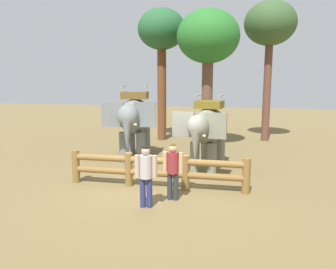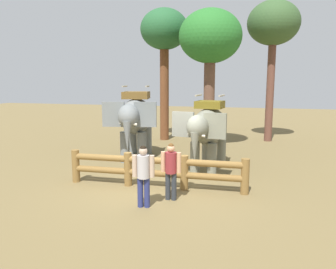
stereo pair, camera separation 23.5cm
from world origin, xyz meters
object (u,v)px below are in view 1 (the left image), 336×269
(elephant_near_left, at_px, (134,118))
(tourist_woman_in_black, at_px, (173,167))
(tree_far_left, at_px, (208,40))
(tree_back_center, at_px, (162,34))
(tourist_man_in_blue, at_px, (146,172))
(tree_far_right, at_px, (270,27))
(elephant_center, at_px, (207,128))
(log_fence, at_px, (157,168))

(elephant_near_left, xyz_separation_m, tourist_woman_in_black, (2.53, -4.26, -0.79))
(tree_far_left, bearing_deg, elephant_near_left, -132.61)
(tourist_woman_in_black, distance_m, tree_back_center, 10.38)
(tourist_man_in_blue, bearing_deg, elephant_near_left, 111.74)
(elephant_near_left, distance_m, tree_back_center, 6.06)
(tree_far_right, bearing_deg, tourist_woman_in_black, -106.64)
(elephant_near_left, distance_m, tourist_man_in_blue, 5.39)
(tourist_woman_in_black, relative_size, tourist_man_in_blue, 0.97)
(elephant_near_left, bearing_deg, tree_far_left, 47.39)
(tree_far_left, bearing_deg, tree_far_right, 43.97)
(tree_back_center, bearing_deg, elephant_center, -61.11)
(tree_back_center, bearing_deg, tourist_woman_in_black, -74.09)
(tree_far_left, height_order, tree_back_center, tree_back_center)
(elephant_near_left, xyz_separation_m, tourist_man_in_blue, (1.98, -4.95, -0.76))
(log_fence, distance_m, tourist_man_in_blue, 1.63)
(tree_back_center, relative_size, tree_far_right, 0.96)
(tree_far_left, height_order, tree_far_right, tree_far_right)
(log_fence, relative_size, tree_back_center, 0.80)
(elephant_near_left, relative_size, tree_far_left, 0.56)
(tourist_woman_in_black, height_order, tree_back_center, tree_back_center)
(tourist_woman_in_black, relative_size, tree_far_left, 0.25)
(elephant_center, distance_m, tree_back_center, 7.60)
(tourist_woman_in_black, xyz_separation_m, tourist_man_in_blue, (-0.56, -0.69, 0.03))
(elephant_center, xyz_separation_m, tree_far_right, (2.39, 6.59, 4.39))
(log_fence, bearing_deg, tree_far_right, 67.85)
(tourist_woman_in_black, xyz_separation_m, tree_back_center, (-2.54, 8.91, 4.68))
(tourist_man_in_blue, distance_m, tree_far_right, 12.20)
(tourist_man_in_blue, xyz_separation_m, tree_far_left, (0.66, 7.82, 4.10))
(elephant_center, xyz_separation_m, tree_far_left, (-0.46, 3.84, 3.51))
(tourist_man_in_blue, bearing_deg, tree_back_center, 101.66)
(log_fence, relative_size, elephant_center, 1.72)
(tree_back_center, bearing_deg, elephant_near_left, -89.93)
(tourist_woman_in_black, distance_m, tourist_man_in_blue, 0.89)
(elephant_center, bearing_deg, tree_far_right, 70.06)
(elephant_near_left, relative_size, tree_far_right, 0.50)
(tree_back_center, xyz_separation_m, tree_far_right, (5.49, 0.97, 0.34))
(tree_far_left, bearing_deg, tourist_man_in_blue, -94.81)
(log_fence, bearing_deg, tourist_man_in_blue, -84.84)
(elephant_near_left, xyz_separation_m, tree_far_left, (2.63, 2.86, 3.34))
(tourist_woman_in_black, bearing_deg, tree_far_left, 89.21)
(tourist_woman_in_black, bearing_deg, log_fence, 127.97)
(log_fence, bearing_deg, elephant_near_left, 118.58)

